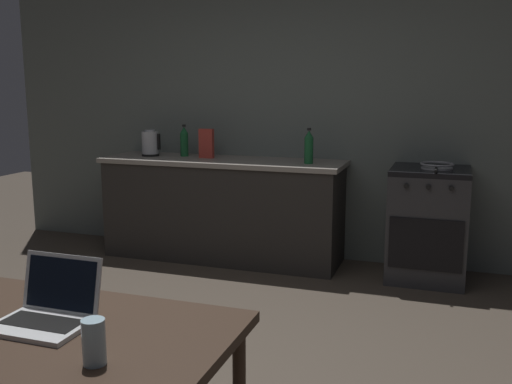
{
  "coord_description": "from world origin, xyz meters",
  "views": [
    {
      "loc": [
        1.33,
        -2.45,
        1.54
      ],
      "look_at": [
        0.19,
        0.88,
        0.89
      ],
      "focal_mm": 40.5,
      "sensor_mm": 36.0,
      "label": 1
    }
  ],
  "objects_px": {
    "laptop": "(47,312)",
    "bottle": "(309,147)",
    "electric_kettle": "(150,143)",
    "frying_pan": "(437,166)",
    "stove_oven": "(428,224)",
    "dining_table": "(45,348)",
    "drinking_glass": "(94,342)",
    "bottle_b": "(184,141)",
    "cereal_box": "(206,143)"
  },
  "relations": [
    {
      "from": "laptop",
      "to": "bottle",
      "type": "height_order",
      "value": "bottle"
    },
    {
      "from": "electric_kettle",
      "to": "laptop",
      "type": "bearing_deg",
      "value": -67.16
    },
    {
      "from": "bottle",
      "to": "frying_pan",
      "type": "xyz_separation_m",
      "value": [
        1.02,
        0.02,
        -0.11
      ]
    },
    {
      "from": "stove_oven",
      "to": "frying_pan",
      "type": "relative_size",
      "value": 2.1
    },
    {
      "from": "stove_oven",
      "to": "frying_pan",
      "type": "bearing_deg",
      "value": -30.56
    },
    {
      "from": "dining_table",
      "to": "bottle",
      "type": "relative_size",
      "value": 4.45
    },
    {
      "from": "drinking_glass",
      "to": "laptop",
      "type": "bearing_deg",
      "value": 148.73
    },
    {
      "from": "bottle",
      "to": "stove_oven",
      "type": "bearing_deg",
      "value": 2.8
    },
    {
      "from": "dining_table",
      "to": "electric_kettle",
      "type": "bearing_deg",
      "value": 112.8
    },
    {
      "from": "laptop",
      "to": "dining_table",
      "type": "bearing_deg",
      "value": -75.21
    },
    {
      "from": "stove_oven",
      "to": "electric_kettle",
      "type": "height_order",
      "value": "electric_kettle"
    },
    {
      "from": "electric_kettle",
      "to": "frying_pan",
      "type": "bearing_deg",
      "value": -0.64
    },
    {
      "from": "stove_oven",
      "to": "dining_table",
      "type": "bearing_deg",
      "value": -110.07
    },
    {
      "from": "dining_table",
      "to": "frying_pan",
      "type": "bearing_deg",
      "value": 69.07
    },
    {
      "from": "bottle",
      "to": "bottle_b",
      "type": "height_order",
      "value": "bottle"
    },
    {
      "from": "cereal_box",
      "to": "bottle_b",
      "type": "bearing_deg",
      "value": 166.33
    },
    {
      "from": "frying_pan",
      "to": "drinking_glass",
      "type": "height_order",
      "value": "frying_pan"
    },
    {
      "from": "electric_kettle",
      "to": "bottle",
      "type": "distance_m",
      "value": 1.5
    },
    {
      "from": "bottle_b",
      "to": "drinking_glass",
      "type": "bearing_deg",
      "value": -68.5
    },
    {
      "from": "electric_kettle",
      "to": "bottle_b",
      "type": "distance_m",
      "value": 0.32
    },
    {
      "from": "laptop",
      "to": "bottle_b",
      "type": "xyz_separation_m",
      "value": [
        -1.0,
        3.19,
        0.28
      ]
    },
    {
      "from": "stove_oven",
      "to": "frying_pan",
      "type": "xyz_separation_m",
      "value": [
        0.04,
        -0.03,
        0.48
      ]
    },
    {
      "from": "electric_kettle",
      "to": "bottle",
      "type": "height_order",
      "value": "bottle"
    },
    {
      "from": "dining_table",
      "to": "cereal_box",
      "type": "height_order",
      "value": "cereal_box"
    },
    {
      "from": "laptop",
      "to": "cereal_box",
      "type": "relative_size",
      "value": 1.23
    },
    {
      "from": "dining_table",
      "to": "laptop",
      "type": "xyz_separation_m",
      "value": [
        -0.02,
        0.04,
        0.12
      ]
    },
    {
      "from": "drinking_glass",
      "to": "cereal_box",
      "type": "relative_size",
      "value": 0.54
    },
    {
      "from": "bottle",
      "to": "dining_table",
      "type": "bearing_deg",
      "value": -93.29
    },
    {
      "from": "stove_oven",
      "to": "laptop",
      "type": "height_order",
      "value": "laptop"
    },
    {
      "from": "electric_kettle",
      "to": "frying_pan",
      "type": "xyz_separation_m",
      "value": [
        2.52,
        -0.03,
        -0.09
      ]
    },
    {
      "from": "stove_oven",
      "to": "frying_pan",
      "type": "distance_m",
      "value": 0.48
    },
    {
      "from": "stove_oven",
      "to": "bottle_b",
      "type": "distance_m",
      "value": 2.25
    },
    {
      "from": "bottle",
      "to": "bottle_b",
      "type": "relative_size",
      "value": 1.02
    },
    {
      "from": "drinking_glass",
      "to": "cereal_box",
      "type": "bearing_deg",
      "value": 108.11
    },
    {
      "from": "laptop",
      "to": "bottle_b",
      "type": "bearing_deg",
      "value": 102.25
    },
    {
      "from": "dining_table",
      "to": "laptop",
      "type": "distance_m",
      "value": 0.12
    },
    {
      "from": "cereal_box",
      "to": "frying_pan",
      "type": "bearing_deg",
      "value": -1.41
    },
    {
      "from": "electric_kettle",
      "to": "bottle",
      "type": "relative_size",
      "value": 0.82
    },
    {
      "from": "bottle",
      "to": "cereal_box",
      "type": "xyz_separation_m",
      "value": [
        -0.95,
        0.07,
        -0.01
      ]
    },
    {
      "from": "cereal_box",
      "to": "drinking_glass",
      "type": "bearing_deg",
      "value": -71.89
    },
    {
      "from": "stove_oven",
      "to": "bottle_b",
      "type": "xyz_separation_m",
      "value": [
        -2.17,
        0.08,
        0.59
      ]
    },
    {
      "from": "drinking_glass",
      "to": "stove_oven",
      "type": "bearing_deg",
      "value": 75.83
    },
    {
      "from": "dining_table",
      "to": "electric_kettle",
      "type": "distance_m",
      "value": 3.44
    },
    {
      "from": "laptop",
      "to": "electric_kettle",
      "type": "xyz_separation_m",
      "value": [
        -1.31,
        3.11,
        0.26
      ]
    },
    {
      "from": "stove_oven",
      "to": "drinking_glass",
      "type": "xyz_separation_m",
      "value": [
        -0.83,
        -3.31,
        0.33
      ]
    },
    {
      "from": "frying_pan",
      "to": "bottle_b",
      "type": "bearing_deg",
      "value": 177.2
    },
    {
      "from": "frying_pan",
      "to": "electric_kettle",
      "type": "bearing_deg",
      "value": 179.36
    },
    {
      "from": "dining_table",
      "to": "frying_pan",
      "type": "xyz_separation_m",
      "value": [
        1.19,
        3.12,
        0.28
      ]
    },
    {
      "from": "electric_kettle",
      "to": "frying_pan",
      "type": "height_order",
      "value": "electric_kettle"
    },
    {
      "from": "drinking_glass",
      "to": "dining_table",
      "type": "bearing_deg",
      "value": 153.43
    }
  ]
}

